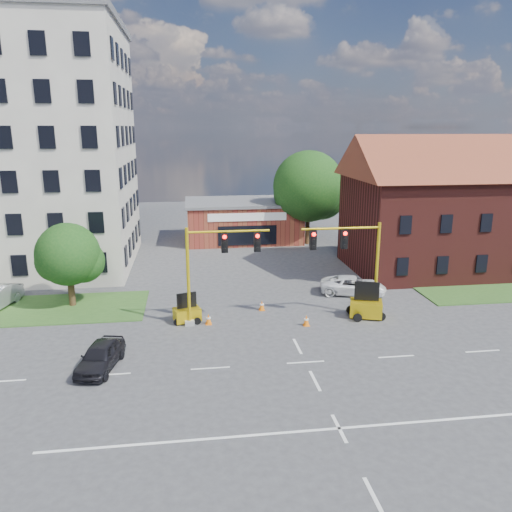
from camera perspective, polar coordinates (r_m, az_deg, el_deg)
The scene contains 17 objects.
ground at distance 26.93m, azimuth 5.69°, elevation -11.99°, with size 120.00×120.00×0.00m, color #3F3E41.
lane_markings at distance 24.36m, azimuth 7.36°, elevation -15.07°, with size 60.00×36.00×0.01m, color white, non-canonical shape.
office_block at distance 47.52m, azimuth -25.60°, elevation 11.10°, with size 18.40×15.40×20.60m.
brick_shop at distance 54.60m, azimuth -1.49°, elevation 4.13°, with size 12.40×8.40×4.30m.
townhouse_row at distance 46.44m, azimuth 23.33°, elevation 5.83°, with size 21.00×11.00×11.50m.
tree_large at distance 52.42m, azimuth 6.40°, elevation 7.65°, with size 7.72×7.35×9.75m.
tree_nw_front at distance 35.92m, azimuth -20.31°, elevation -0.03°, with size 4.47×4.25×5.82m.
signal_mast_west at distance 30.53m, azimuth -4.72°, elevation -0.86°, with size 5.30×0.60×6.20m.
signal_mast_east at distance 32.14m, azimuth 10.98°, elevation -0.30°, with size 5.30×0.60×6.20m.
trailer_west at distance 32.08m, azimuth -7.89°, elevation -6.47°, with size 1.85×1.48×1.84m.
trailer_east at distance 33.20m, azimuth 12.45°, elevation -5.69°, with size 2.34×1.92×2.29m.
cone_a at distance 31.58m, azimuth -5.45°, elevation -7.20°, with size 0.40×0.40×0.70m.
cone_b at distance 33.78m, azimuth 0.67°, elevation -5.66°, with size 0.40×0.40×0.70m.
cone_c at distance 31.39m, azimuth 5.77°, elevation -7.35°, with size 0.40×0.40×0.70m.
cone_d at distance 36.77m, azimuth 13.29°, elevation -4.36°, with size 0.40×0.40×0.70m.
pickup_white at distance 37.54m, azimuth 11.04°, elevation -3.32°, with size 2.22×4.81×1.34m, color white.
sedan_dark at distance 27.09m, azimuth -17.36°, elevation -10.85°, with size 1.62×4.02×1.37m, color black.
Camera 1 is at (-5.81, -23.41, 11.97)m, focal length 35.00 mm.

